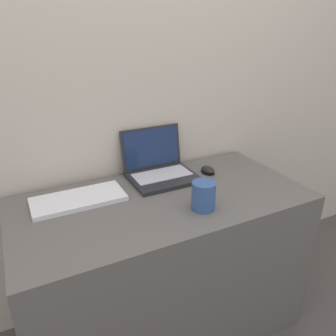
{
  "coord_description": "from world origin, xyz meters",
  "views": [
    {
      "loc": [
        -0.55,
        -0.82,
        1.45
      ],
      "look_at": [
        0.08,
        0.43,
        0.84
      ],
      "focal_mm": 35.0,
      "sensor_mm": 36.0,
      "label": 1
    }
  ],
  "objects_px": {
    "external_keyboard": "(78,199)",
    "computer_mouse": "(208,170)",
    "drink_cup": "(204,195)",
    "laptop": "(159,167)"
  },
  "relations": [
    {
      "from": "laptop",
      "to": "drink_cup",
      "type": "bearing_deg",
      "value": -86.19
    },
    {
      "from": "laptop",
      "to": "computer_mouse",
      "type": "xyz_separation_m",
      "value": [
        0.24,
        -0.07,
        -0.03
      ]
    },
    {
      "from": "drink_cup",
      "to": "external_keyboard",
      "type": "relative_size",
      "value": 0.31
    },
    {
      "from": "drink_cup",
      "to": "external_keyboard",
      "type": "height_order",
      "value": "drink_cup"
    },
    {
      "from": "laptop",
      "to": "external_keyboard",
      "type": "bearing_deg",
      "value": -170.06
    },
    {
      "from": "external_keyboard",
      "to": "computer_mouse",
      "type": "bearing_deg",
      "value": 0.01
    },
    {
      "from": "computer_mouse",
      "to": "drink_cup",
      "type": "bearing_deg",
      "value": -126.3
    },
    {
      "from": "computer_mouse",
      "to": "external_keyboard",
      "type": "relative_size",
      "value": 0.24
    },
    {
      "from": "laptop",
      "to": "drink_cup",
      "type": "xyz_separation_m",
      "value": [
        0.02,
        -0.36,
        0.01
      ]
    },
    {
      "from": "laptop",
      "to": "external_keyboard",
      "type": "xyz_separation_m",
      "value": [
        -0.42,
        -0.07,
        -0.04
      ]
    }
  ]
}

